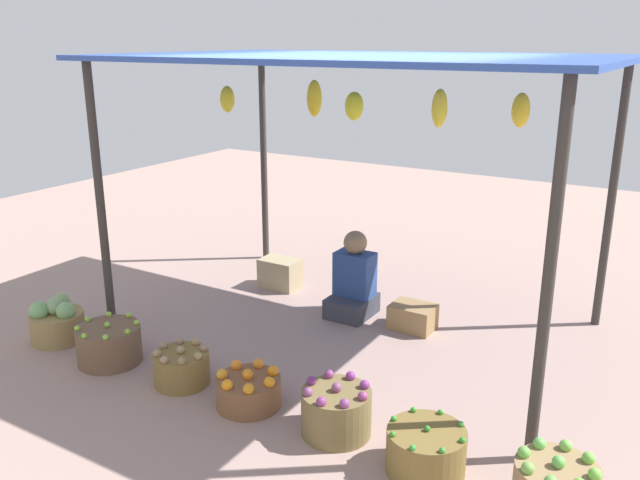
{
  "coord_description": "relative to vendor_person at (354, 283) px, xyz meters",
  "views": [
    {
      "loc": [
        2.44,
        -4.67,
        2.4
      ],
      "look_at": [
        0.0,
        -0.61,
        0.95
      ],
      "focal_mm": 37.03,
      "sensor_mm": 36.0,
      "label": 1
    }
  ],
  "objects": [
    {
      "name": "basket_limes",
      "position": [
        -1.18,
        -1.78,
        -0.15
      ],
      "size": [
        0.49,
        0.49,
        0.33
      ],
      "color": "brown",
      "rests_on": "ground"
    },
    {
      "name": "vendor_person",
      "position": [
        0.0,
        0.0,
        0.0
      ],
      "size": [
        0.36,
        0.44,
        0.78
      ],
      "color": "#363944",
      "rests_on": "ground"
    },
    {
      "name": "wooden_crate_near_vendor",
      "position": [
        -0.95,
        0.22,
        -0.15
      ],
      "size": [
        0.39,
        0.26,
        0.29
      ],
      "primitive_type": "cube",
      "color": "tan",
      "rests_on": "ground"
    },
    {
      "name": "market_stall_structure",
      "position": [
        0.16,
        -0.22,
        1.84
      ],
      "size": [
        3.84,
        2.57,
        2.28
      ],
      "color": "#38332D",
      "rests_on": "ground"
    },
    {
      "name": "basket_potatoes",
      "position": [
        -0.47,
        -1.74,
        -0.17
      ],
      "size": [
        0.4,
        0.4,
        0.29
      ],
      "color": "olive",
      "rests_on": "ground"
    },
    {
      "name": "basket_oranges",
      "position": [
        0.13,
        -1.74,
        -0.19
      ],
      "size": [
        0.45,
        0.45,
        0.27
      ],
      "color": "brown",
      "rests_on": "ground"
    },
    {
      "name": "ground_plane",
      "position": [
        0.16,
        -0.23,
        -0.3
      ],
      "size": [
        14.0,
        14.0,
        0.0
      ],
      "primitive_type": "plane",
      "color": "#A2857B"
    },
    {
      "name": "basket_cabbages",
      "position": [
        -1.84,
        -1.73,
        -0.14
      ],
      "size": [
        0.43,
        0.43,
        0.38
      ],
      "color": "#997C4B",
      "rests_on": "ground"
    },
    {
      "name": "basket_purple_onions",
      "position": [
        0.8,
        -1.72,
        -0.14
      ],
      "size": [
        0.44,
        0.44,
        0.35
      ],
      "color": "brown",
      "rests_on": "ground"
    },
    {
      "name": "basket_green_chilies",
      "position": [
        1.43,
        -1.79,
        -0.17
      ],
      "size": [
        0.46,
        0.46,
        0.3
      ],
      "color": "brown",
      "rests_on": "ground"
    },
    {
      "name": "wooden_crate_stacked_rear",
      "position": [
        0.59,
        -0.01,
        -0.19
      ],
      "size": [
        0.37,
        0.29,
        0.22
      ],
      "primitive_type": "cube",
      "color": "#957248",
      "rests_on": "ground"
    }
  ]
}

